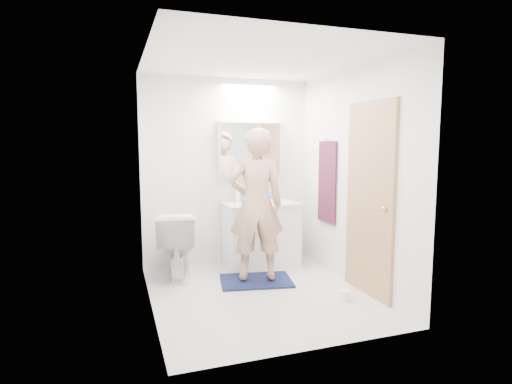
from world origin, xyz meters
name	(u,v)px	position (x,y,z in m)	size (l,w,h in m)	color
floor	(259,294)	(0.00, 0.00, 0.00)	(2.50, 2.50, 0.00)	silver
ceiling	(259,59)	(0.00, 0.00, 2.40)	(2.50, 2.50, 0.00)	white
wall_back	(227,172)	(0.00, 1.25, 1.20)	(2.50, 2.50, 0.00)	white
wall_front	(316,195)	(0.00, -1.25, 1.20)	(2.50, 2.50, 0.00)	white
wall_left	(148,184)	(-1.10, 0.00, 1.20)	(2.50, 2.50, 0.00)	white
wall_right	(353,177)	(1.10, 0.00, 1.20)	(2.50, 2.50, 0.00)	white
vanity_cabinet	(261,236)	(0.36, 0.96, 0.39)	(0.90, 0.55, 0.78)	white
countertop	(261,204)	(0.36, 0.96, 0.80)	(0.95, 0.58, 0.04)	white
sink_basin	(260,201)	(0.36, 0.99, 0.84)	(0.36, 0.36, 0.03)	white
faucet	(255,194)	(0.36, 1.19, 0.90)	(0.02, 0.02, 0.16)	silver
medicine_cabinet	(251,149)	(0.30, 1.18, 1.50)	(0.88, 0.14, 0.70)	white
mirror_panel	(253,149)	(0.30, 1.10, 1.50)	(0.84, 0.01, 0.66)	silver
toilet	(177,244)	(-0.73, 0.85, 0.40)	(0.44, 0.78, 0.79)	white
bath_rug	(256,281)	(0.09, 0.37, 0.01)	(0.80, 0.55, 0.02)	#151F41
person	(256,204)	(0.09, 0.37, 0.89)	(0.62, 0.41, 1.69)	tan
door	(370,200)	(1.08, -0.35, 1.00)	(0.04, 0.80, 2.00)	#A77A53
door_knob	(384,209)	(1.04, -0.65, 0.95)	(0.06, 0.06, 0.06)	gold
towel	(327,182)	(1.08, 0.55, 1.10)	(0.02, 0.42, 1.00)	#111935
towel_hook	(327,139)	(1.07, 0.55, 1.62)	(0.02, 0.02, 0.07)	silver
soap_bottle_a	(238,194)	(0.10, 1.11, 0.92)	(0.08, 0.08, 0.20)	#ECEC98
soap_bottle_b	(244,194)	(0.19, 1.15, 0.91)	(0.08, 0.08, 0.18)	teal
toothbrush_cup	(272,196)	(0.57, 1.12, 0.87)	(0.11, 0.11, 0.10)	#4677D4
toilet_paper_roll	(344,295)	(0.76, -0.45, 0.05)	(0.11, 0.11, 0.10)	white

